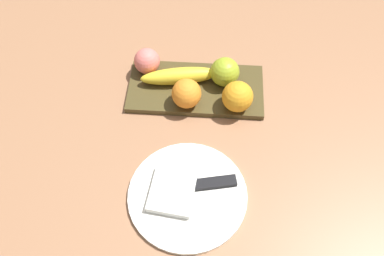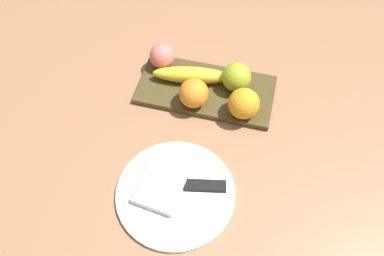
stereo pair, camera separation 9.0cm
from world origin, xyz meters
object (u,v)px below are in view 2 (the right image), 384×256
(banana, at_px, (190,75))
(dinner_plate, at_px, (175,193))
(orange_near_banana, at_px, (194,93))
(peach, at_px, (162,56))
(folded_napkin, at_px, (161,187))
(orange_near_apple, at_px, (244,104))
(knife, at_px, (198,186))
(apple, at_px, (236,77))
(fruit_tray, at_px, (206,90))

(banana, distance_m, dinner_plate, 0.31)
(orange_near_banana, xyz_separation_m, peach, (0.11, -0.10, -0.00))
(dinner_plate, height_order, folded_napkin, folded_napkin)
(orange_near_apple, xyz_separation_m, knife, (0.06, 0.21, -0.04))
(peach, distance_m, folded_napkin, 0.35)
(banana, distance_m, orange_near_apple, 0.16)
(orange_near_apple, relative_size, peach, 1.13)
(banana, relative_size, dinner_plate, 0.77)
(orange_near_banana, bearing_deg, apple, -140.47)
(orange_near_apple, distance_m, knife, 0.22)
(apple, height_order, knife, apple)
(knife, bearing_deg, orange_near_banana, -85.45)
(banana, relative_size, peach, 2.99)
(orange_near_banana, distance_m, peach, 0.15)
(fruit_tray, bearing_deg, knife, 99.05)
(orange_near_banana, xyz_separation_m, dinner_plate, (-0.02, 0.24, -0.05))
(fruit_tray, height_order, dinner_plate, fruit_tray)
(folded_napkin, bearing_deg, apple, -108.04)
(fruit_tray, height_order, knife, knife)
(fruit_tray, relative_size, orange_near_banana, 4.74)
(fruit_tray, xyz_separation_m, banana, (0.04, -0.01, 0.03))
(dinner_plate, bearing_deg, orange_near_apple, -113.17)
(fruit_tray, height_order, orange_near_apple, orange_near_apple)
(fruit_tray, bearing_deg, apple, -162.69)
(banana, distance_m, knife, 0.29)
(folded_napkin, relative_size, knife, 0.57)
(fruit_tray, bearing_deg, folded_napkin, 83.75)
(peach, bearing_deg, dinner_plate, 110.46)
(dinner_plate, bearing_deg, folded_napkin, 0.00)
(folded_napkin, xyz_separation_m, knife, (-0.07, -0.02, -0.00))
(orange_near_banana, bearing_deg, dinner_plate, 94.59)
(banana, height_order, orange_near_banana, orange_near_banana)
(orange_near_apple, bearing_deg, banana, -25.12)
(dinner_plate, xyz_separation_m, folded_napkin, (0.03, 0.00, 0.01))
(orange_near_apple, height_order, dinner_plate, orange_near_apple)
(fruit_tray, relative_size, peach, 5.16)
(peach, bearing_deg, apple, 172.29)
(fruit_tray, bearing_deg, banana, -17.76)
(fruit_tray, relative_size, knife, 1.85)
(apple, relative_size, banana, 0.37)
(apple, xyz_separation_m, dinner_plate, (0.07, 0.31, -0.05))
(fruit_tray, height_order, folded_napkin, folded_napkin)
(fruit_tray, distance_m, knife, 0.27)
(orange_near_banana, height_order, folded_napkin, orange_near_banana)
(peach, xyz_separation_m, folded_napkin, (-0.09, 0.34, -0.03))
(peach, bearing_deg, fruit_tray, 159.06)
(orange_near_banana, height_order, knife, orange_near_banana)
(orange_near_apple, relative_size, dinner_plate, 0.29)
(folded_napkin, bearing_deg, dinner_plate, 180.00)
(peach, height_order, knife, peach)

